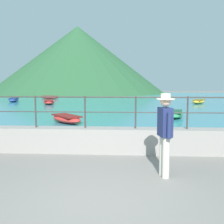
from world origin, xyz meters
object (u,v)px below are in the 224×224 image
(boat_0, at_px, (14,100))
(boat_6, at_px, (199,101))
(boat_2, at_px, (49,102))
(boat_1, at_px, (50,97))
(boat_4, at_px, (66,118))
(boat_5, at_px, (175,114))
(person_walking, at_px, (165,131))

(boat_0, distance_m, boat_6, 17.93)
(boat_2, height_order, boat_6, same)
(boat_1, xyz_separation_m, boat_4, (6.25, -18.26, 0.00))
(boat_5, bearing_deg, boat_2, 138.27)
(person_walking, distance_m, boat_1, 27.24)
(boat_1, relative_size, boat_4, 1.05)
(boat_0, xyz_separation_m, boat_4, (8.52, -13.59, 0.00))
(person_walking, xyz_separation_m, boat_5, (1.77, 9.29, -0.72))
(person_walking, xyz_separation_m, boat_4, (-3.73, 7.08, -0.72))
(boat_0, distance_m, boat_5, 18.06)
(boat_4, relative_size, boat_5, 0.96)
(boat_0, relative_size, boat_4, 1.04)
(boat_0, distance_m, boat_1, 5.20)
(person_walking, bearing_deg, boat_5, 79.23)
(boat_5, relative_size, boat_6, 1.00)
(boat_5, distance_m, boat_6, 10.88)
(boat_1, distance_m, boat_5, 19.89)
(boat_6, bearing_deg, boat_0, 176.15)
(boat_1, relative_size, boat_2, 1.00)
(boat_0, bearing_deg, boat_2, -32.44)
(person_walking, relative_size, boat_2, 0.71)
(boat_4, distance_m, boat_6, 15.53)
(boat_5, bearing_deg, person_walking, -100.77)
(boat_2, height_order, boat_5, same)
(boat_0, xyz_separation_m, boat_2, (4.42, -2.81, 0.00))
(person_walking, xyz_separation_m, boat_1, (-9.98, 25.34, -0.72))
(person_walking, height_order, boat_5, person_walking)
(boat_4, relative_size, boat_6, 0.96)
(boat_2, bearing_deg, boat_6, 6.80)
(boat_5, bearing_deg, boat_6, 69.19)
(boat_6, bearing_deg, boat_2, -173.20)
(boat_0, relative_size, boat_1, 1.00)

